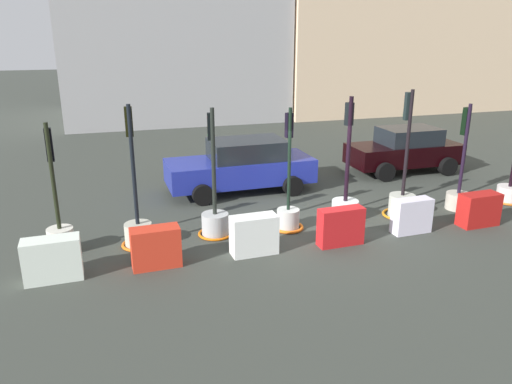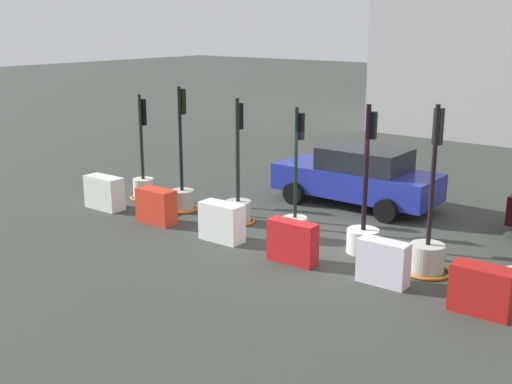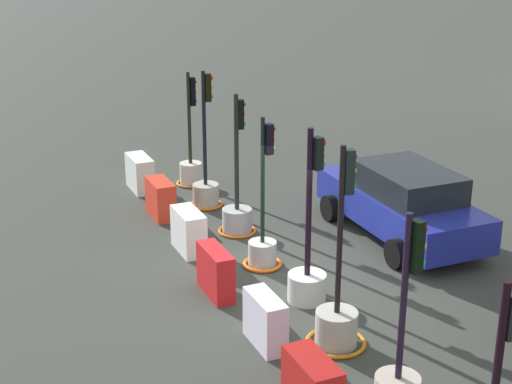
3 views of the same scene
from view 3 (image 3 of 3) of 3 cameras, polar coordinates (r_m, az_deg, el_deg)
The scene contains 14 objects.
ground_plane at distance 14.84m, azimuth 1.32°, elevation -6.62°, with size 120.00×120.00×0.00m, color #363B34.
traffic_light_0 at distance 20.09m, azimuth -4.83°, elevation 1.92°, with size 0.78×0.78×2.95m.
traffic_light_1 at distance 18.51m, azimuth -3.72°, elevation 0.46°, with size 0.81×0.81×3.28m.
traffic_light_2 at distance 16.93m, azimuth -1.40°, elevation -1.49°, with size 0.85×0.85×3.11m.
traffic_light_3 at distance 15.29m, azimuth 0.51°, elevation -3.82°, with size 0.79×0.79×3.05m.
traffic_light_4 at distance 13.92m, azimuth 3.85°, elevation -5.83°, with size 0.70×0.70×3.23m.
traffic_light_5 at distance 12.64m, azimuth 6.00°, elevation -9.21°, with size 0.99×0.99×3.37m.
traffic_light_6 at distance 11.25m, azimuth 10.55°, elevation -12.79°, with size 0.65×0.65×2.93m.
construction_barrier_0 at distance 19.83m, azimuth -8.56°, elevation 1.38°, with size 1.12×0.51×0.88m.
construction_barrier_1 at distance 17.97m, azimuth -7.05°, elevation -0.50°, with size 1.03×0.49×0.87m.
construction_barrier_2 at distance 16.03m, azimuth -4.99°, elevation -2.90°, with size 1.05×0.49×0.89m.
construction_barrier_3 at distance 14.19m, azimuth -3.01°, elevation -5.92°, with size 1.08×0.40×0.89m.
construction_barrier_4 at distance 12.58m, azimuth 0.69°, elevation -9.49°, with size 0.98×0.41×0.86m.
car_blue_estate at distance 16.86m, azimuth 10.74°, elevation -0.71°, with size 4.49×2.19×1.61m.
Camera 3 is at (12.23, -5.30, 6.53)m, focal length 54.16 mm.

